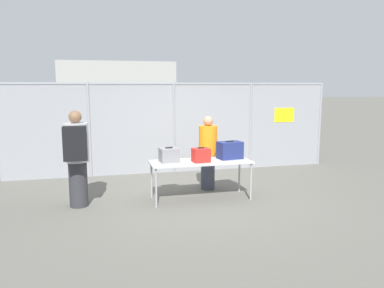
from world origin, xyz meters
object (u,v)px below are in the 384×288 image
object	(u,v)px
suitcase_grey	(169,155)
utility_trailer	(195,141)
traveler_hooded	(77,155)
inspection_table	(201,164)
suitcase_navy	(230,150)
suitcase_red	(201,155)
security_worker_near	(208,152)

from	to	relation	value
suitcase_grey	utility_trailer	size ratio (longest dim) A/B	0.09
suitcase_grey	traveler_hooded	bearing A→B (deg)	-178.80
inspection_table	suitcase_grey	size ratio (longest dim) A/B	5.20
inspection_table	suitcase_navy	bearing A→B (deg)	9.83
suitcase_grey	suitcase_red	world-z (taller)	suitcase_grey
traveler_hooded	suitcase_grey	bearing A→B (deg)	14.29
traveler_hooded	utility_trailer	bearing A→B (deg)	68.30
traveler_hooded	security_worker_near	distance (m)	2.82
inspection_table	suitcase_red	distance (m)	0.21
suitcase_grey	security_worker_near	bearing A→B (deg)	31.12
suitcase_grey	utility_trailer	world-z (taller)	suitcase_grey
inspection_table	utility_trailer	xyz separation A→B (m)	(1.20, 5.23, -0.32)
inspection_table	suitcase_navy	xyz separation A→B (m)	(0.66, 0.11, 0.23)
suitcase_red	suitcase_navy	distance (m)	0.70
inspection_table	suitcase_grey	distance (m)	0.67
suitcase_navy	security_worker_near	distance (m)	0.66
suitcase_red	traveler_hooded	bearing A→B (deg)	177.06
inspection_table	suitcase_red	world-z (taller)	suitcase_red
suitcase_red	suitcase_navy	size ratio (longest dim) A/B	0.66
inspection_table	traveler_hooded	xyz separation A→B (m)	(-2.40, 0.05, 0.28)
security_worker_near	utility_trailer	bearing A→B (deg)	-108.34
suitcase_grey	utility_trailer	bearing A→B (deg)	70.37
suitcase_red	utility_trailer	bearing A→B (deg)	77.08
inspection_table	traveler_hooded	size ratio (longest dim) A/B	1.11
suitcase_grey	security_worker_near	world-z (taller)	security_worker_near
security_worker_near	utility_trailer	size ratio (longest dim) A/B	0.39
inspection_table	utility_trailer	size ratio (longest dim) A/B	0.49
suitcase_grey	suitcase_red	bearing A→B (deg)	-14.44
suitcase_red	utility_trailer	world-z (taller)	suitcase_red
traveler_hooded	utility_trailer	size ratio (longest dim) A/B	0.44
suitcase_red	utility_trailer	size ratio (longest dim) A/B	0.08
traveler_hooded	suitcase_navy	bearing A→B (deg)	14.25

